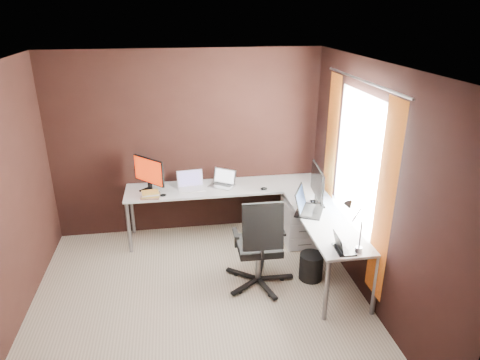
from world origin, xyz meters
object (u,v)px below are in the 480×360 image
Objects in this scene: monitor_right at (317,184)px; book_stack at (150,195)px; monitor_left at (149,173)px; laptop_black_big at (306,206)px; laptop_black_small at (342,247)px; wastebasket at (311,266)px; laptop_silver at (223,182)px; office_chair at (259,260)px; laptop_white at (191,185)px; drawer_pedestal at (300,222)px; desk_lamp at (353,220)px.

book_stack is at bearing 81.30° from monitor_right.
monitor_left is 2.05m from laptop_black_big.
laptop_black_small is 0.86m from wastebasket.
laptop_silver is 1.36m from office_chair.
wastebasket is (1.83, -1.00, -0.61)m from book_stack.
laptop_white reaches higher than laptop_silver.
drawer_pedestal is 1.14m from office_chair.
laptop_white is 1.14× the size of wastebasket.
desk_lamp reaches higher than laptop_silver.
book_stack is (-2.00, 0.54, -0.24)m from monitor_right.
office_chair is at bearing 144.21° from laptop_black_big.
drawer_pedestal is 0.74m from laptop_black_big.
wastebasket is at bearing 2.79° from office_chair.
laptop_black_big is at bearing 90.06° from wastebasket.
monitor_left reaches higher than wastebasket.
laptop_white is 0.43m from laptop_silver.
laptop_black_big is (1.31, -0.90, 0.01)m from laptop_white.
laptop_white is at bearing 120.05° from office_chair.
monitor_right is at bearing 27.00° from monitor_left.
book_stack is at bearing 95.89° from laptop_black_big.
laptop_silver is 0.98m from book_stack.
office_chair is at bearing -40.24° from book_stack.
office_chair reaches higher than laptop_white.
monitor_right is 2.26× the size of laptop_black_small.
desk_lamp is at bearing -38.35° from book_stack.
book_stack reaches higher than wastebasket.
monitor_left is at bearing 91.12° from laptop_black_big.
laptop_silver is at bearing 14.14° from book_stack.
drawer_pedestal is at bearing 37.06° from monitor_left.
office_chair is (-0.80, 0.57, -0.73)m from desk_lamp.
desk_lamp is (0.00, -1.05, 0.05)m from monitor_right.
monitor_right is 2.09m from book_stack.
desk_lamp is at bearing -73.36° from wastebasket.
wastebasket is (-0.11, -0.85, -0.14)m from drawer_pedestal.
laptop_black_small reaches higher than book_stack.
monitor_right is 1.15m from office_chair.
laptop_white is at bearing 69.51° from monitor_right.
laptop_white is 1.89m from wastebasket.
laptop_silver is 1.24× the size of wastebasket.
desk_lamp is at bearing -25.78° from laptop_silver.
laptop_silver is 2.13m from desk_lamp.
wastebasket is at bearing 11.31° from laptop_black_small.
desk_lamp reaches higher than laptop_black_big.
monitor_right reaches higher than wastebasket.
monitor_left reaches higher than drawer_pedestal.
laptop_white is 1.48m from office_chair.
monitor_left is at bearing 170.26° from drawer_pedestal.
laptop_black_small is (0.09, -0.90, -0.02)m from laptop_black_big.
drawer_pedestal is at bearing 82.70° from wastebasket.
laptop_white is 2.35m from desk_lamp.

